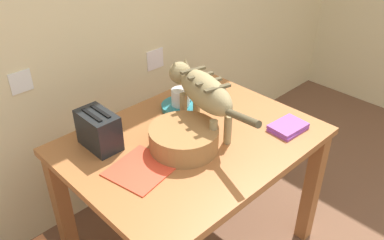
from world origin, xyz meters
TOP-DOWN VIEW (x-y plane):
  - dining_table at (-0.01, 1.36)m, footprint 1.14×0.87m
  - cat at (0.08, 1.40)m, footprint 0.23×0.67m
  - saucer_bowl at (0.13, 1.60)m, footprint 0.20×0.20m
  - coffee_mug at (0.13, 1.60)m, footprint 0.14×0.10m
  - magazine at (-0.33, 1.35)m, footprint 0.29×0.28m
  - book_stack at (0.37, 1.09)m, footprint 0.18×0.14m
  - wicker_basket at (-0.09, 1.33)m, footprint 0.31×0.31m
  - toaster at (-0.35, 1.61)m, footprint 0.12×0.20m

SIDE VIEW (x-z plane):
  - dining_table at x=-0.01m, z-range 0.28..1.02m
  - magazine at x=-0.33m, z-range 0.75..0.75m
  - saucer_bowl at x=0.13m, z-range 0.75..0.77m
  - book_stack at x=0.37m, z-range 0.75..0.77m
  - wicker_basket at x=-0.09m, z-range 0.75..0.85m
  - coffee_mug at x=0.13m, z-range 0.77..0.86m
  - toaster at x=-0.35m, z-range 0.74..0.92m
  - cat at x=0.08m, z-range 0.80..1.09m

